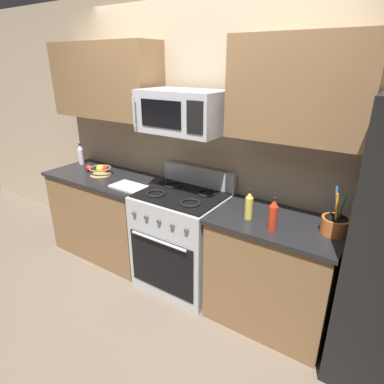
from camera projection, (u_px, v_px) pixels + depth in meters
ground_plane at (136, 323)px, 2.68m from camera, size 16.00×16.00×0.00m
wall_back at (205, 144)px, 3.00m from camera, size 8.00×0.10×2.60m
counter_left at (107, 214)px, 3.54m from camera, size 1.23×0.62×0.91m
range_oven at (182, 239)px, 3.02m from camera, size 0.76×0.66×1.09m
counter_right at (272, 272)px, 2.57m from camera, size 0.97×0.62×0.91m
microwave at (182, 111)px, 2.61m from camera, size 0.70×0.44×0.34m
upper_cabinets_left at (105, 81)px, 3.16m from camera, size 1.22×0.34×0.70m
upper_cabinets_right at (300, 89)px, 2.18m from camera, size 0.96×0.34×0.70m
utensil_crock at (335, 225)px, 2.21m from camera, size 0.19×0.19×0.34m
fruit_basket at (101, 170)px, 3.37m from camera, size 0.22×0.22×0.11m
apple_loose at (89, 168)px, 3.48m from camera, size 0.07×0.07×0.07m
cutting_board at (129, 187)px, 3.04m from camera, size 0.34×0.22×0.02m
bottle_hot_sauce at (273, 215)px, 2.24m from camera, size 0.06×0.06×0.24m
bottle_oil at (249, 206)px, 2.41m from camera, size 0.06×0.06×0.23m
bottle_vinegar at (81, 155)px, 3.70m from camera, size 0.06×0.06×0.24m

